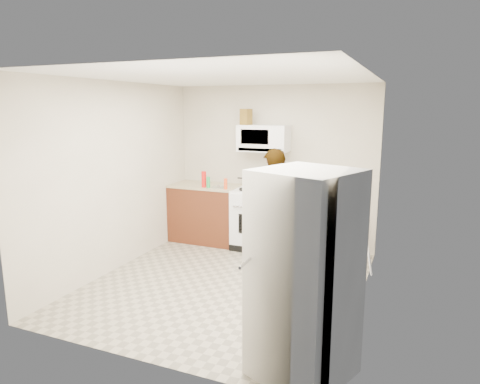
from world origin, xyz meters
The scene contains 20 objects.
floor centered at (0.00, 0.00, 0.00)m, with size 3.60×3.60×0.00m, color gray.
back_wall centered at (0.00, 1.79, 1.25)m, with size 3.20×0.02×2.50m, color beige.
right_wall centered at (1.59, 0.00, 1.25)m, with size 0.02×3.60×2.50m, color beige.
cabinet_left centered at (-1.04, 1.49, 0.45)m, with size 1.12×0.62×0.90m, color #562614.
counter_left centered at (-1.04, 1.49, 0.92)m, with size 1.14×0.64×0.04m, color tan.
cabinet_right centered at (0.68, 1.49, 0.45)m, with size 0.80×0.62×0.90m, color #562614.
counter_right centered at (0.68, 1.49, 0.92)m, with size 0.82×0.64×0.04m, color tan.
gas_range centered at (-0.10, 1.48, 0.49)m, with size 0.76×0.65×1.13m.
microwave centered at (-0.10, 1.61, 1.70)m, with size 0.76×0.38×0.40m, color white.
person centered at (0.27, 0.99, 0.81)m, with size 0.59×0.39×1.62m, color tan.
fridge centered at (1.33, -1.42, 0.85)m, with size 0.70×0.70×1.70m, color silver.
kettle centered at (0.67, 1.68, 1.02)m, with size 0.15×0.15×0.18m, color silver.
jug centered at (-0.37, 1.56, 2.02)m, with size 0.14×0.14×0.24m, color brown.
saucepan centered at (-0.32, 1.66, 1.01)m, with size 0.22×0.22×0.12m, color silver.
tray centered at (-0.03, 1.40, 0.96)m, with size 0.25×0.16×0.05m, color silver.
bottle_spray centered at (-0.97, 1.29, 1.06)m, with size 0.07×0.07×0.25m, color red.
bottle_hot_sauce centered at (-0.59, 1.27, 1.02)m, with size 0.05×0.05×0.17m, color #E84619.
bottle_green_cap centered at (-0.89, 1.28, 1.02)m, with size 0.05×0.05×0.17m, color green.
pot_lid centered at (-0.75, 1.35, 0.94)m, with size 0.24×0.24×0.01m, color silver.
broom centered at (1.54, 0.88, 0.65)m, with size 0.03×0.03×1.30m, color silver.
Camera 1 is at (2.08, -4.56, 2.16)m, focal length 32.00 mm.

